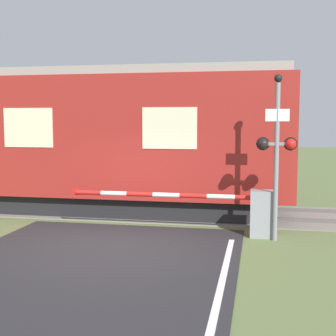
{
  "coord_description": "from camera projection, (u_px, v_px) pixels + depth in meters",
  "views": [
    {
      "loc": [
        3.1,
        -9.54,
        2.74
      ],
      "look_at": [
        0.84,
        2.09,
        1.53
      ],
      "focal_mm": 50.0,
      "sensor_mm": 36.0,
      "label": 1
    }
  ],
  "objects": [
    {
      "name": "train",
      "position": [
        53.0,
        139.0,
        14.39
      ],
      "size": [
        14.4,
        3.09,
        4.2
      ],
      "color": "black",
      "rests_on": "ground_plane"
    },
    {
      "name": "track_bed",
      "position": [
        152.0,
        211.0,
        14.01
      ],
      "size": [
        36.0,
        3.2,
        0.13
      ],
      "color": "slate",
      "rests_on": "ground_plane"
    },
    {
      "name": "crossing_barrier",
      "position": [
        247.0,
        210.0,
        11.03
      ],
      "size": [
        5.05,
        0.44,
        1.1
      ],
      "color": "gray",
      "rests_on": "ground_plane"
    },
    {
      "name": "ground_plane",
      "position": [
        112.0,
        246.0,
        10.18
      ],
      "size": [
        80.0,
        80.0,
        0.0
      ],
      "primitive_type": "plane",
      "color": "#5B6B3D"
    },
    {
      "name": "signal_post",
      "position": [
        277.0,
        148.0,
        10.49
      ],
      "size": [
        0.91,
        0.26,
        3.76
      ],
      "color": "gray",
      "rests_on": "ground_plane"
    }
  ]
}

